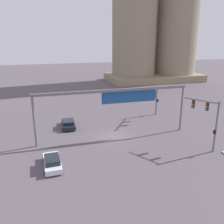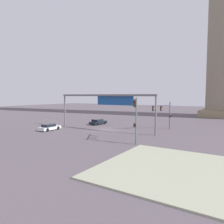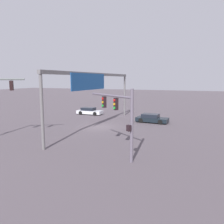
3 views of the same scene
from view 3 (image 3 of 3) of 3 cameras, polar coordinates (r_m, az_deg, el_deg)
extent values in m
plane|color=#574D54|center=(28.79, -3.27, -3.78)|extent=(201.16, 201.16, 0.00)
cylinder|color=#5B6260|center=(24.42, -26.08, 7.41)|extent=(2.37, 3.69, 0.16)
cube|color=black|center=(24.18, -23.96, 6.09)|extent=(0.39, 0.41, 0.95)
cylinder|color=red|center=(24.33, -23.91, 6.80)|extent=(0.16, 0.20, 0.20)
cylinder|color=orange|center=(24.34, -23.86, 6.10)|extent=(0.16, 0.20, 0.20)
cylinder|color=green|center=(24.35, -23.82, 5.39)|extent=(0.16, 0.20, 0.20)
cylinder|color=slate|center=(16.21, 4.98, -3.61)|extent=(0.23, 0.23, 5.34)
cylinder|color=slate|center=(18.36, -0.56, 4.20)|extent=(3.52, 4.97, 0.17)
cube|color=black|center=(17.64, 1.00, 2.03)|extent=(0.40, 0.41, 0.95)
cylinder|color=red|center=(17.53, 0.56, 2.96)|extent=(0.16, 0.20, 0.20)
cylinder|color=orange|center=(17.56, 0.56, 1.99)|extent=(0.16, 0.20, 0.20)
cylinder|color=green|center=(17.59, 0.56, 1.02)|extent=(0.16, 0.20, 0.20)
cube|color=black|center=(19.18, -1.97, 2.53)|extent=(0.40, 0.41, 0.95)
cylinder|color=red|center=(19.07, -2.39, 3.39)|extent=(0.16, 0.20, 0.20)
cylinder|color=orange|center=(19.10, -2.39, 2.49)|extent=(0.16, 0.20, 0.20)
cylinder|color=green|center=(19.13, -2.38, 1.59)|extent=(0.16, 0.20, 0.20)
cube|color=black|center=(16.08, 4.24, -4.06)|extent=(0.37, 0.38, 0.44)
cylinder|color=slate|center=(37.77, 3.18, 4.01)|extent=(0.28, 0.28, 6.42)
cylinder|color=slate|center=(19.92, -17.18, -0.16)|extent=(0.28, 0.28, 6.42)
cube|color=slate|center=(28.29, -3.90, 9.45)|extent=(20.80, 0.35, 0.35)
cube|color=#1A4B8B|center=(26.21, -5.67, 7.60)|extent=(7.66, 0.08, 1.86)
cube|color=silver|center=(38.89, -5.60, 0.00)|extent=(1.88, 4.39, 0.55)
cube|color=black|center=(38.94, -5.96, 0.78)|extent=(1.60, 2.31, 0.50)
cylinder|color=black|center=(39.06, -3.32, -0.11)|extent=(0.24, 0.65, 0.64)
cylinder|color=black|center=(37.62, -4.31, -0.44)|extent=(0.24, 0.65, 0.64)
cylinder|color=black|center=(40.22, -6.81, 0.09)|extent=(0.24, 0.65, 0.64)
cylinder|color=black|center=(38.82, -7.90, -0.23)|extent=(0.24, 0.65, 0.64)
cube|color=black|center=(32.07, 10.06, -1.86)|extent=(2.08, 4.46, 0.55)
cube|color=black|center=(32.05, 9.63, -0.90)|extent=(1.75, 2.35, 0.50)
cylinder|color=black|center=(32.58, 12.76, -1.98)|extent=(0.25, 0.65, 0.64)
cylinder|color=black|center=(30.92, 12.02, -2.50)|extent=(0.25, 0.65, 0.64)
cylinder|color=black|center=(33.29, 8.22, -1.65)|extent=(0.25, 0.65, 0.64)
cylinder|color=black|center=(31.66, 7.26, -2.14)|extent=(0.25, 0.65, 0.64)
camera|label=1|loc=(54.80, -28.96, 14.83)|focal=38.88mm
camera|label=2|loc=(45.49, -63.70, 4.41)|focal=33.72mm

